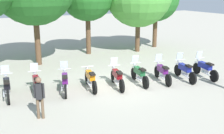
{
  "coord_description": "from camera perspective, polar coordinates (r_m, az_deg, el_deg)",
  "views": [
    {
      "loc": [
        -6.23,
        -11.52,
        4.68
      ],
      "look_at": [
        0.0,
        0.5,
        0.9
      ],
      "focal_mm": 44.35,
      "sensor_mm": 36.0,
      "label": 1
    }
  ],
  "objects": [
    {
      "name": "ground_plane",
      "position": [
        13.9,
        0.95,
        -4.07
      ],
      "size": [
        80.0,
        80.0,
        0.0
      ],
      "primitive_type": "plane",
      "color": "#ADA899"
    },
    {
      "name": "motorcycle_0",
      "position": [
        13.21,
        -20.84,
        -3.82
      ],
      "size": [
        0.62,
        2.19,
        1.37
      ],
      "rotation": [
        0.0,
        0.0,
        1.48
      ],
      "color": "black",
      "rests_on": "ground_plane"
    },
    {
      "name": "motorcycle_1",
      "position": [
        13.18,
        -15.29,
        -3.38
      ],
      "size": [
        0.63,
        2.19,
        1.37
      ],
      "rotation": [
        0.0,
        0.0,
        1.47
      ],
      "color": "black",
      "rests_on": "ground_plane"
    },
    {
      "name": "motorcycle_2",
      "position": [
        13.24,
        -9.68,
        -2.96
      ],
      "size": [
        0.85,
        2.12,
        1.37
      ],
      "rotation": [
        0.0,
        0.0,
        1.28
      ],
      "color": "black",
      "rests_on": "ground_plane"
    },
    {
      "name": "motorcycle_3",
      "position": [
        13.54,
        -4.48,
        -2.41
      ],
      "size": [
        0.71,
        2.18,
        0.99
      ],
      "rotation": [
        0.0,
        0.0,
        1.41
      ],
      "color": "black",
      "rests_on": "ground_plane"
    },
    {
      "name": "motorcycle_4",
      "position": [
        13.71,
        1.06,
        -2.07
      ],
      "size": [
        0.77,
        2.16,
        1.37
      ],
      "rotation": [
        0.0,
        0.0,
        1.35
      ],
      "color": "black",
      "rests_on": "ground_plane"
    },
    {
      "name": "motorcycle_5",
      "position": [
        14.27,
        5.64,
        -1.43
      ],
      "size": [
        0.72,
        2.17,
        1.37
      ],
      "rotation": [
        0.0,
        0.0,
        1.39
      ],
      "color": "black",
      "rests_on": "ground_plane"
    },
    {
      "name": "motorcycle_6",
      "position": [
        14.77,
        10.33,
        -1.03
      ],
      "size": [
        0.82,
        2.14,
        1.37
      ],
      "rotation": [
        0.0,
        0.0,
        1.3
      ],
      "color": "black",
      "rests_on": "ground_plane"
    },
    {
      "name": "motorcycle_7",
      "position": [
        15.34,
        14.73,
        -0.67
      ],
      "size": [
        0.75,
        2.17,
        1.37
      ],
      "rotation": [
        0.0,
        0.0,
        1.37
      ],
      "color": "black",
      "rests_on": "ground_plane"
    },
    {
      "name": "motorcycle_8",
      "position": [
        16.05,
        18.58,
        -0.26
      ],
      "size": [
        0.71,
        2.18,
        1.37
      ],
      "rotation": [
        0.0,
        0.0,
        1.41
      ],
      "color": "black",
      "rests_on": "ground_plane"
    },
    {
      "name": "person_0",
      "position": [
        10.59,
        -14.75,
        -5.58
      ],
      "size": [
        0.4,
        0.28,
        1.63
      ],
      "rotation": [
        0.0,
        0.0,
        4.31
      ],
      "color": "brown",
      "rests_on": "ground_plane"
    }
  ]
}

